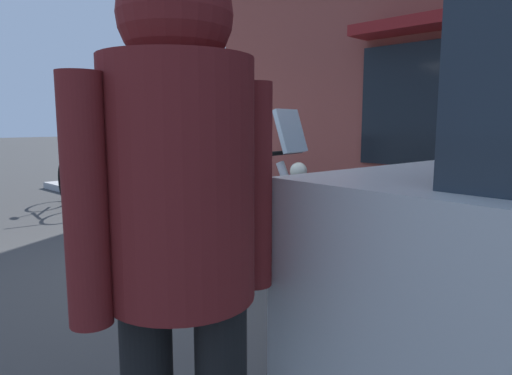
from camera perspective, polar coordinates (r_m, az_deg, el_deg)
The scene contains 6 objects.
ground_plane at distance 4.16m, azimuth -11.72°, elevation -10.12°, with size 80.00×80.00×0.00m, color #373737.
touring_motorcycle at distance 4.26m, azimuth -5.48°, elevation -1.16°, with size 2.13×0.85×1.40m.
parked_bicycle at distance 6.02m, azimuth -15.80°, elevation -1.06°, with size 1.64×0.49×0.92m.
pedestrian_walking at distance 1.18m, azimuth -9.55°, elevation -3.37°, with size 0.44×0.55×1.69m.
sandwich_board_sign at distance 6.88m, azimuth -0.88°, elevation 2.22°, with size 0.55×0.41×0.92m.
second_bicycle_by_cafe at distance 7.53m, azimuth -22.04°, elevation 0.51°, with size 1.69×0.48×0.93m.
Camera 1 is at (3.31, -2.17, 1.29)m, focal length 31.89 mm.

